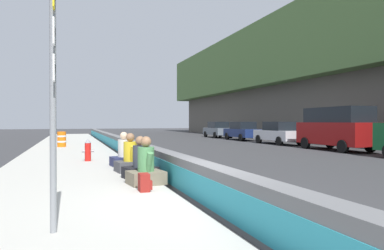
% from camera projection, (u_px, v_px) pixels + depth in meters
% --- Properties ---
extents(ground_plane, '(160.00, 160.00, 0.00)m').
position_uv_depth(ground_plane, '(209.00, 207.00, 6.80)').
color(ground_plane, '#353538').
rests_on(ground_plane, ground).
extents(sidewalk_strip, '(80.00, 4.40, 0.14)m').
position_uv_depth(sidewalk_strip, '(68.00, 216.00, 5.90)').
color(sidewalk_strip, '#B5B2A8').
rests_on(sidewalk_strip, ground_plane).
extents(jersey_barrier, '(76.00, 0.45, 0.85)m').
position_uv_depth(jersey_barrier, '(209.00, 186.00, 6.79)').
color(jersey_barrier, slate).
rests_on(jersey_barrier, ground_plane).
extents(route_sign_post, '(0.44, 0.09, 3.60)m').
position_uv_depth(route_sign_post, '(53.00, 84.00, 4.78)').
color(route_sign_post, gray).
rests_on(route_sign_post, sidewalk_strip).
extents(fire_hydrant, '(0.26, 0.46, 0.88)m').
position_uv_depth(fire_hydrant, '(88.00, 150.00, 13.52)').
color(fire_hydrant, red).
rests_on(fire_hydrant, sidewalk_strip).
extents(seated_person_foreground, '(0.85, 0.95, 1.20)m').
position_uv_depth(seated_person_foreground, '(146.00, 169.00, 8.53)').
color(seated_person_foreground, '#706651').
rests_on(seated_person_foreground, sidewalk_strip).
extents(seated_person_middle, '(0.88, 0.97, 1.17)m').
position_uv_depth(seated_person_middle, '(140.00, 165.00, 9.41)').
color(seated_person_middle, black).
rests_on(seated_person_middle, sidewalk_strip).
extents(seated_person_rear, '(0.85, 0.96, 1.21)m').
position_uv_depth(seated_person_rear, '(130.00, 159.00, 10.69)').
color(seated_person_rear, '#424247').
rests_on(seated_person_rear, sidewalk_strip).
extents(seated_person_far, '(0.84, 0.95, 1.20)m').
position_uv_depth(seated_person_far, '(124.00, 155.00, 12.04)').
color(seated_person_far, '#23284C').
rests_on(seated_person_far, sidewalk_strip).
extents(backpack, '(0.32, 0.28, 0.40)m').
position_uv_depth(backpack, '(144.00, 183.00, 7.64)').
color(backpack, maroon).
rests_on(backpack, sidewalk_strip).
extents(construction_barrel, '(0.54, 0.54, 0.95)m').
position_uv_depth(construction_barrel, '(62.00, 139.00, 21.14)').
color(construction_barrel, orange).
rests_on(construction_barrel, sidewalk_strip).
extents(parked_car_third, '(5.17, 2.25, 2.56)m').
position_uv_depth(parked_car_third, '(336.00, 128.00, 20.20)').
color(parked_car_third, maroon).
rests_on(parked_car_third, ground_plane).
extents(parked_car_fourth, '(4.53, 2.00, 1.71)m').
position_uv_depth(parked_car_fourth, '(279.00, 133.00, 25.73)').
color(parked_car_fourth, silver).
rests_on(parked_car_fourth, ground_plane).
extents(parked_car_midline, '(4.52, 2.00, 1.71)m').
position_uv_depth(parked_car_midline, '(243.00, 131.00, 31.14)').
color(parked_car_midline, navy).
rests_on(parked_car_midline, ground_plane).
extents(parked_car_far, '(4.56, 2.08, 1.71)m').
position_uv_depth(parked_car_far, '(218.00, 130.00, 36.42)').
color(parked_car_far, slate).
rests_on(parked_car_far, ground_plane).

